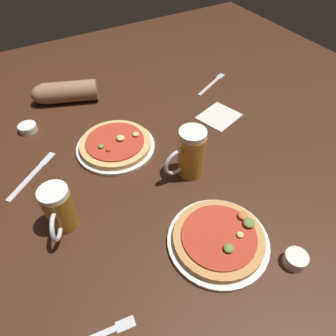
% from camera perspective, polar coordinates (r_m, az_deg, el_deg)
% --- Properties ---
extents(ground_plane, '(2.40, 2.40, 0.03)m').
position_cam_1_polar(ground_plane, '(1.05, 0.00, -1.33)').
color(ground_plane, '#3D2114').
extents(pizza_plate_near, '(0.28, 0.28, 0.05)m').
position_cam_1_polar(pizza_plate_near, '(0.87, 9.34, -12.78)').
color(pizza_plate_near, silver).
rests_on(pizza_plate_near, ground_plane).
extents(pizza_plate_far, '(0.28, 0.28, 0.05)m').
position_cam_1_polar(pizza_plate_far, '(1.13, -9.63, 4.27)').
color(pizza_plate_far, silver).
rests_on(pizza_plate_far, ground_plane).
extents(beer_mug_dark, '(0.09, 0.13, 0.14)m').
position_cam_1_polar(beer_mug_dark, '(0.90, -19.46, -7.19)').
color(beer_mug_dark, '#9E6619').
rests_on(beer_mug_dark, ground_plane).
extents(beer_mug_amber, '(0.15, 0.09, 0.17)m').
position_cam_1_polar(beer_mug_amber, '(0.98, 4.13, 2.69)').
color(beer_mug_amber, '#B27A23').
rests_on(beer_mug_amber, ground_plane).
extents(ramekin_sauce, '(0.07, 0.07, 0.03)m').
position_cam_1_polar(ramekin_sauce, '(1.30, -24.43, 6.74)').
color(ramekin_sauce, white).
rests_on(ramekin_sauce, ground_plane).
extents(ramekin_butter, '(0.06, 0.06, 0.03)m').
position_cam_1_polar(ramekin_butter, '(0.90, 22.42, -15.29)').
color(ramekin_butter, silver).
rests_on(ramekin_butter, ground_plane).
extents(napkin_folded, '(0.18, 0.17, 0.01)m').
position_cam_1_polar(napkin_folded, '(1.28, 9.39, 9.42)').
color(napkin_folded, silver).
rests_on(napkin_folded, ground_plane).
extents(knife_right, '(0.19, 0.16, 0.01)m').
position_cam_1_polar(knife_right, '(1.12, -23.75, -1.11)').
color(knife_right, silver).
rests_on(knife_right, ground_plane).
extents(fork_spare, '(0.21, 0.11, 0.01)m').
position_cam_1_polar(fork_spare, '(1.48, 8.11, 15.19)').
color(fork_spare, silver).
rests_on(fork_spare, ground_plane).
extents(diner_arm, '(0.27, 0.16, 0.09)m').
position_cam_1_polar(diner_arm, '(1.40, -18.75, 13.07)').
color(diner_arm, '#936B4C').
rests_on(diner_arm, ground_plane).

